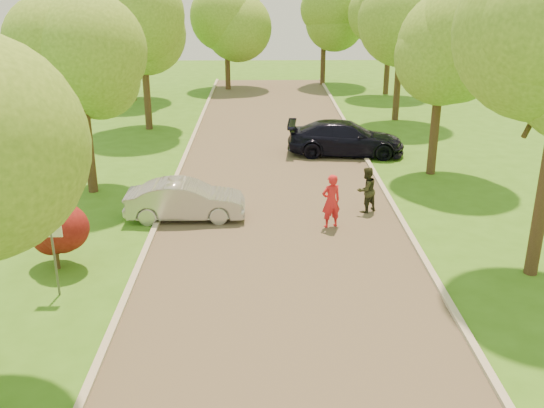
{
  "coord_description": "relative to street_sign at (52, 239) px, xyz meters",
  "views": [
    {
      "loc": [
        -0.57,
        -9.81,
        7.68
      ],
      "look_at": [
        -0.29,
        7.08,
        1.3
      ],
      "focal_mm": 40.0,
      "sensor_mm": 36.0,
      "label": 1
    }
  ],
  "objects": [
    {
      "name": "tree_bg_a",
      "position": [
        -2.98,
        26.0,
        3.75
      ],
      "size": [
        5.12,
        5.0,
        7.72
      ],
      "color": "#382619",
      "rests_on": "ground"
    },
    {
      "name": "tree_bg_c",
      "position": [
        3.01,
        30.0,
        3.46
      ],
      "size": [
        4.92,
        4.8,
        7.33
      ],
      "color": "#382619",
      "rests_on": "ground"
    },
    {
      "name": "curb_left",
      "position": [
        1.75,
        4.0,
        -1.5
      ],
      "size": [
        0.18,
        60.0,
        0.12
      ],
      "primitive_type": "cube",
      "color": "#B2AD9E",
      "rests_on": "ground"
    },
    {
      "name": "red_shrub",
      "position": [
        -0.5,
        1.5,
        -0.47
      ],
      "size": [
        1.7,
        1.7,
        1.95
      ],
      "color": "#382619",
      "rests_on": "ground"
    },
    {
      "name": "road",
      "position": [
        5.8,
        4.0,
        -1.56
      ],
      "size": [
        8.0,
        60.0,
        0.01
      ],
      "primitive_type": "cube",
      "color": "#4C4438",
      "rests_on": "ground"
    },
    {
      "name": "tree_bg_d",
      "position": [
        10.02,
        32.0,
        3.75
      ],
      "size": [
        5.12,
        5.0,
        7.72
      ],
      "color": "#382619",
      "rests_on": "ground"
    },
    {
      "name": "person_striped",
      "position": [
        7.43,
        4.36,
        -0.67
      ],
      "size": [
        0.76,
        0.63,
        1.8
      ],
      "primitive_type": "imported",
      "rotation": [
        0.0,
        0.0,
        3.5
      ],
      "color": "red",
      "rests_on": "ground"
    },
    {
      "name": "ground",
      "position": [
        5.8,
        -4.0,
        -1.56
      ],
      "size": [
        100.0,
        100.0,
        0.0
      ],
      "primitive_type": "plane",
      "color": "#38701A",
      "rests_on": "ground"
    },
    {
      "name": "tree_bg_b",
      "position": [
        14.02,
        28.0,
        3.97
      ],
      "size": [
        5.12,
        5.0,
        7.95
      ],
      "color": "#382619",
      "rests_on": "ground"
    },
    {
      "name": "person_olive",
      "position": [
        8.79,
        5.7,
        -0.76
      ],
      "size": [
        0.99,
        0.94,
        1.61
      ],
      "primitive_type": "imported",
      "rotation": [
        0.0,
        0.0,
        3.73
      ],
      "color": "#292D1B",
      "rests_on": "ground"
    },
    {
      "name": "curb_right",
      "position": [
        9.85,
        4.0,
        -1.5
      ],
      "size": [
        0.18,
        60.0,
        0.12
      ],
      "primitive_type": "cube",
      "color": "#B2AD9E",
      "rests_on": "ground"
    },
    {
      "name": "tree_l_midb",
      "position": [
        -1.01,
        8.0,
        3.02
      ],
      "size": [
        4.3,
        4.2,
        6.62
      ],
      "color": "#382619",
      "rests_on": "ground"
    },
    {
      "name": "tree_r_midb",
      "position": [
        12.4,
        10.0,
        3.32
      ],
      "size": [
        4.51,
        4.4,
        7.01
      ],
      "color": "#382619",
      "rests_on": "ground"
    },
    {
      "name": "tree_l_far",
      "position": [
        -0.59,
        18.0,
        3.9
      ],
      "size": [
        4.92,
        4.8,
        7.79
      ],
      "color": "#382619",
      "rests_on": "ground"
    },
    {
      "name": "tree_r_far",
      "position": [
        13.03,
        20.0,
        4.27
      ],
      "size": [
        5.33,
        5.2,
        8.34
      ],
      "color": "#382619",
      "rests_on": "ground"
    },
    {
      "name": "street_sign",
      "position": [
        0.0,
        0.0,
        0.0
      ],
      "size": [
        0.55,
        0.06,
        2.17
      ],
      "color": "#59595E",
      "rests_on": "ground"
    },
    {
      "name": "silver_sedan",
      "position": [
        2.65,
        5.2,
        -0.91
      ],
      "size": [
        3.99,
        1.44,
        1.31
      ],
      "primitive_type": "imported",
      "rotation": [
        0.0,
        0.0,
        1.59
      ],
      "color": "#A6A7AB",
      "rests_on": "ground"
    },
    {
      "name": "dark_sedan",
      "position": [
        9.02,
        12.91,
        -0.8
      ],
      "size": [
        5.45,
        2.62,
        1.53
      ],
      "primitive_type": "imported",
      "rotation": [
        0.0,
        0.0,
        1.48
      ],
      "color": "black",
      "rests_on": "ground"
    }
  ]
}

